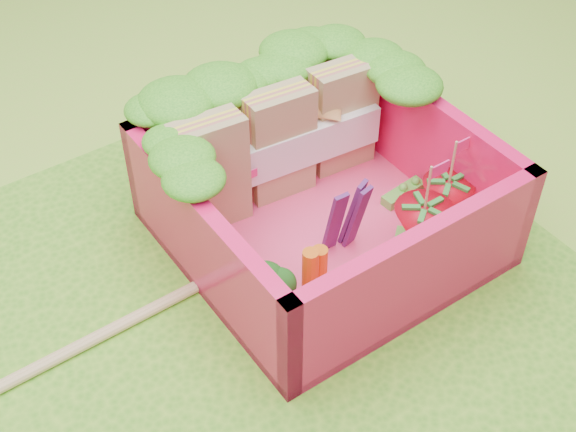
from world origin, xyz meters
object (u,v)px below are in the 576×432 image
(strawberry_right, at_px, (446,202))
(chopsticks, at_px, (20,376))
(broccoli, at_px, (262,290))
(bento_box, at_px, (324,195))
(strawberry_left, at_px, (421,230))
(sandwich_stack, at_px, (280,144))

(strawberry_right, bearing_deg, chopsticks, 170.69)
(chopsticks, bearing_deg, broccoli, -18.76)
(bento_box, height_order, strawberry_right, bento_box)
(strawberry_left, bearing_deg, bento_box, 127.69)
(broccoli, height_order, strawberry_right, strawberry_right)
(broccoli, relative_size, chopsticks, 0.14)
(bento_box, relative_size, strawberry_left, 2.58)
(bento_box, relative_size, sandwich_stack, 1.21)
(strawberry_left, xyz_separation_m, strawberry_right, (0.22, 0.08, -0.01))
(sandwich_stack, relative_size, strawberry_left, 2.13)
(strawberry_left, relative_size, strawberry_right, 1.05)
(sandwich_stack, xyz_separation_m, strawberry_left, (0.27, -0.71, -0.14))
(strawberry_left, height_order, strawberry_right, strawberry_left)
(sandwich_stack, xyz_separation_m, broccoli, (-0.52, -0.63, -0.11))
(sandwich_stack, bearing_deg, broccoli, -129.52)
(broccoli, bearing_deg, strawberry_left, -5.97)
(sandwich_stack, distance_m, strawberry_left, 0.78)
(sandwich_stack, distance_m, broccoli, 0.83)
(strawberry_left, bearing_deg, strawberry_right, 20.20)
(bento_box, bearing_deg, strawberry_right, -28.83)
(bento_box, xyz_separation_m, broccoli, (-0.52, -0.27, -0.05))
(strawberry_left, relative_size, chopsticks, 0.24)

